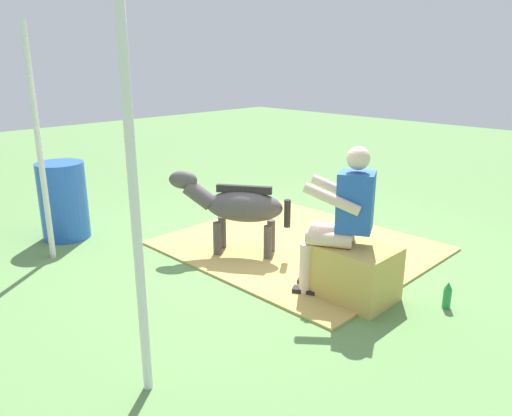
{
  "coord_description": "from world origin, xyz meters",
  "views": [
    {
      "loc": [
        -3.43,
        3.79,
        2.09
      ],
      "look_at": [
        0.09,
        0.24,
        0.55
      ],
      "focal_mm": 34.42,
      "sensor_mm": 36.0,
      "label": 1
    }
  ],
  "objects_px": {
    "water_barrel": "(64,201)",
    "tent_pole_right": "(39,146)",
    "hay_bale": "(356,272)",
    "pony_standing": "(236,206)",
    "tent_pole_left": "(135,211)",
    "person_seated": "(341,215)",
    "soda_bottle": "(447,295)"
  },
  "relations": [
    {
      "from": "pony_standing",
      "to": "soda_bottle",
      "type": "xyz_separation_m",
      "value": [
        -2.2,
        -0.45,
        -0.44
      ]
    },
    {
      "from": "hay_bale",
      "to": "soda_bottle",
      "type": "relative_size",
      "value": 2.68
    },
    {
      "from": "tent_pole_right",
      "to": "soda_bottle",
      "type": "bearing_deg",
      "value": -151.52
    },
    {
      "from": "hay_bale",
      "to": "person_seated",
      "type": "height_order",
      "value": "person_seated"
    },
    {
      "from": "person_seated",
      "to": "tent_pole_left",
      "type": "xyz_separation_m",
      "value": [
        0.1,
        1.98,
        0.45
      ]
    },
    {
      "from": "tent_pole_right",
      "to": "hay_bale",
      "type": "bearing_deg",
      "value": -152.15
    },
    {
      "from": "person_seated",
      "to": "tent_pole_left",
      "type": "relative_size",
      "value": 0.56
    },
    {
      "from": "person_seated",
      "to": "tent_pole_left",
      "type": "distance_m",
      "value": 2.03
    },
    {
      "from": "tent_pole_left",
      "to": "tent_pole_right",
      "type": "distance_m",
      "value": 2.67
    },
    {
      "from": "hay_bale",
      "to": "person_seated",
      "type": "xyz_separation_m",
      "value": [
        0.15,
        0.05,
        0.52
      ]
    },
    {
      "from": "hay_bale",
      "to": "tent_pole_left",
      "type": "distance_m",
      "value": 2.26
    },
    {
      "from": "pony_standing",
      "to": "tent_pole_left",
      "type": "bearing_deg",
      "value": 122.6
    },
    {
      "from": "soda_bottle",
      "to": "tent_pole_left",
      "type": "height_order",
      "value": "tent_pole_left"
    },
    {
      "from": "pony_standing",
      "to": "tent_pole_right",
      "type": "height_order",
      "value": "tent_pole_right"
    },
    {
      "from": "water_barrel",
      "to": "tent_pole_right",
      "type": "distance_m",
      "value": 0.99
    },
    {
      "from": "water_barrel",
      "to": "tent_pole_left",
      "type": "xyz_separation_m",
      "value": [
        -3.12,
        0.91,
        0.76
      ]
    },
    {
      "from": "hay_bale",
      "to": "tent_pole_left",
      "type": "relative_size",
      "value": 0.27
    },
    {
      "from": "hay_bale",
      "to": "tent_pole_right",
      "type": "distance_m",
      "value": 3.39
    },
    {
      "from": "pony_standing",
      "to": "soda_bottle",
      "type": "relative_size",
      "value": 4.86
    },
    {
      "from": "soda_bottle",
      "to": "tent_pole_left",
      "type": "xyz_separation_m",
      "value": [
        0.92,
        2.44,
        1.1
      ]
    },
    {
      "from": "hay_bale",
      "to": "pony_standing",
      "type": "height_order",
      "value": "pony_standing"
    },
    {
      "from": "soda_bottle",
      "to": "water_barrel",
      "type": "bearing_deg",
      "value": 20.71
    },
    {
      "from": "tent_pole_right",
      "to": "tent_pole_left",
      "type": "bearing_deg",
      "value": 168.97
    },
    {
      "from": "hay_bale",
      "to": "tent_pole_right",
      "type": "relative_size",
      "value": 0.27
    },
    {
      "from": "pony_standing",
      "to": "water_barrel",
      "type": "height_order",
      "value": "water_barrel"
    },
    {
      "from": "pony_standing",
      "to": "tent_pole_right",
      "type": "bearing_deg",
      "value": 47.58
    },
    {
      "from": "hay_bale",
      "to": "person_seated",
      "type": "distance_m",
      "value": 0.54
    },
    {
      "from": "tent_pole_left",
      "to": "tent_pole_right",
      "type": "height_order",
      "value": "same"
    },
    {
      "from": "hay_bale",
      "to": "tent_pole_left",
      "type": "bearing_deg",
      "value": 83.0
    },
    {
      "from": "hay_bale",
      "to": "soda_bottle",
      "type": "bearing_deg",
      "value": -148.88
    },
    {
      "from": "pony_standing",
      "to": "water_barrel",
      "type": "relative_size",
      "value": 1.29
    },
    {
      "from": "tent_pole_left",
      "to": "tent_pole_right",
      "type": "xyz_separation_m",
      "value": [
        2.62,
        -0.51,
        0.0
      ]
    }
  ]
}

